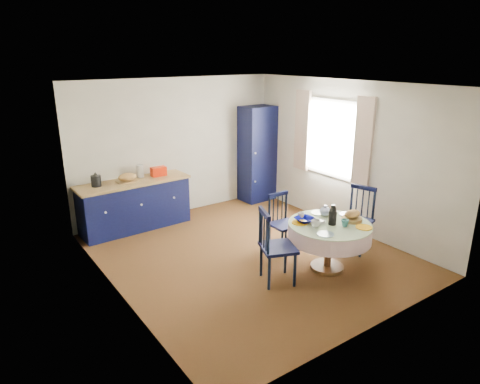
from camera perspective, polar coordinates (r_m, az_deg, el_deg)
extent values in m
plane|color=black|center=(6.54, 1.24, -8.27)|extent=(4.50, 4.50, 0.00)
plane|color=white|center=(5.88, 1.41, 14.16)|extent=(4.50, 4.50, 0.00)
cube|color=beige|center=(7.96, -8.36, 5.90)|extent=(4.00, 0.02, 2.50)
cube|color=beige|center=(5.21, -16.70, -1.16)|extent=(0.02, 4.50, 2.50)
cube|color=beige|center=(7.42, 13.91, 4.67)|extent=(0.02, 4.50, 2.50)
plane|color=white|center=(7.56, 12.33, 6.96)|extent=(0.00, 1.20, 1.20)
cube|color=#F1E5CB|center=(7.04, 16.10, 6.30)|extent=(0.05, 0.34, 1.45)
cube|color=#F1E5CB|center=(7.98, 8.28, 8.12)|extent=(0.05, 0.34, 1.45)
cube|color=black|center=(7.55, -13.84, -1.79)|extent=(1.86, 0.62, 0.81)
cube|color=#A3814A|center=(7.42, -14.08, 1.30)|extent=(1.92, 0.66, 0.04)
cube|color=#B11B03|center=(7.62, -10.88, 2.74)|extent=(0.26, 0.15, 0.16)
cube|color=#A3814A|center=(7.37, -14.73, 1.37)|extent=(0.35, 0.25, 0.02)
ellipsoid|color=#AC7C43|center=(7.35, -14.78, 1.94)|extent=(0.31, 0.20, 0.13)
cylinder|color=silver|center=(7.58, -13.21, 2.74)|extent=(0.12, 0.12, 0.22)
cube|color=black|center=(8.68, 2.33, 5.09)|extent=(0.69, 0.51, 1.91)
cylinder|color=white|center=(8.32, 1.96, 5.20)|extent=(0.04, 0.02, 0.04)
cylinder|color=white|center=(8.46, 1.92, 1.41)|extent=(0.04, 0.02, 0.04)
cylinder|color=#593219|center=(6.24, 11.51, -9.76)|extent=(0.47, 0.47, 0.05)
cylinder|color=#593219|center=(6.10, 11.69, -7.18)|extent=(0.10, 0.10, 0.61)
cylinder|color=#593219|center=(5.98, 11.89, -4.39)|extent=(1.07, 1.07, 0.03)
cylinder|color=white|center=(6.01, 11.83, -5.23)|extent=(1.13, 1.13, 0.22)
cylinder|color=silver|center=(5.97, 11.90, -4.20)|extent=(1.13, 1.13, 0.01)
cylinder|color=#85ACBB|center=(5.60, 11.32, -5.53)|extent=(0.22, 0.22, 0.01)
cylinder|color=#EFA10E|center=(5.94, 16.19, -4.54)|extent=(0.22, 0.22, 0.01)
cylinder|color=navy|center=(6.34, 14.05, -2.90)|extent=(0.22, 0.22, 0.01)
cylinder|color=#8BA86E|center=(6.31, 10.39, -2.75)|extent=(0.22, 0.22, 0.01)
cylinder|color=#EFA10E|center=(5.91, 7.98, -4.07)|extent=(0.22, 0.22, 0.01)
cylinder|color=olive|center=(6.12, 14.69, -3.54)|extent=(0.28, 0.28, 0.05)
ellipsoid|color=#AC7C43|center=(6.09, 14.75, -2.84)|extent=(0.26, 0.16, 0.11)
cube|color=silver|center=(5.94, 10.71, -3.96)|extent=(0.10, 0.07, 0.04)
cylinder|color=black|center=(5.64, 7.32, -10.30)|extent=(0.04, 0.04, 0.46)
cylinder|color=black|center=(5.95, 6.07, -8.69)|extent=(0.04, 0.04, 0.46)
cylinder|color=black|center=(5.54, 3.92, -10.75)|extent=(0.04, 0.04, 0.46)
cylinder|color=black|center=(5.85, 2.84, -9.08)|extent=(0.04, 0.04, 0.46)
cube|color=black|center=(5.63, 5.10, -7.41)|extent=(0.57, 0.58, 0.04)
cylinder|color=black|center=(5.31, 3.81, -5.94)|extent=(0.04, 0.04, 0.52)
cylinder|color=black|center=(5.63, 2.71, -4.47)|extent=(0.04, 0.04, 0.52)
cube|color=black|center=(5.38, 3.29, -2.86)|extent=(0.19, 0.40, 0.06)
cylinder|color=black|center=(5.39, 3.54, -5.79)|extent=(0.02, 0.02, 0.43)
cylinder|color=black|center=(5.48, 3.24, -5.39)|extent=(0.02, 0.02, 0.43)
cylinder|color=black|center=(5.56, 2.95, -5.01)|extent=(0.02, 0.02, 0.43)
cylinder|color=black|center=(6.40, 5.63, -6.95)|extent=(0.03, 0.03, 0.41)
cylinder|color=black|center=(6.59, 7.83, -6.26)|extent=(0.03, 0.03, 0.41)
cylinder|color=black|center=(6.61, 3.96, -6.04)|extent=(0.03, 0.03, 0.41)
cylinder|color=black|center=(6.80, 6.13, -5.40)|extent=(0.03, 0.03, 0.41)
cube|color=black|center=(6.51, 5.95, -4.35)|extent=(0.41, 0.39, 0.04)
cylinder|color=black|center=(6.46, 3.94, -2.31)|extent=(0.03, 0.03, 0.46)
cylinder|color=black|center=(6.65, 6.16, -1.77)|extent=(0.03, 0.03, 0.46)
cube|color=black|center=(6.48, 5.12, -0.30)|extent=(0.36, 0.05, 0.06)
cylinder|color=black|center=(6.51, 4.47, -2.34)|extent=(0.02, 0.02, 0.38)
cylinder|color=black|center=(6.56, 5.06, -2.19)|extent=(0.02, 0.02, 0.38)
cylinder|color=black|center=(6.61, 5.64, -2.05)|extent=(0.02, 0.02, 0.38)
cylinder|color=black|center=(6.73, 13.02, -5.83)|extent=(0.04, 0.04, 0.45)
cylinder|color=black|center=(6.60, 15.83, -6.55)|extent=(0.04, 0.04, 0.45)
cylinder|color=black|center=(7.02, 14.25, -4.92)|extent=(0.04, 0.04, 0.45)
cylinder|color=black|center=(6.89, 16.95, -5.59)|extent=(0.04, 0.04, 0.45)
cube|color=black|center=(6.71, 15.18, -3.78)|extent=(0.53, 0.54, 0.04)
cylinder|color=black|center=(6.86, 14.64, -1.01)|extent=(0.04, 0.04, 0.51)
cylinder|color=black|center=(6.73, 17.41, -1.62)|extent=(0.04, 0.04, 0.51)
cube|color=black|center=(6.72, 16.18, 0.56)|extent=(0.15, 0.40, 0.06)
cylinder|color=black|center=(6.83, 15.27, -1.32)|extent=(0.02, 0.02, 0.42)
cylinder|color=black|center=(6.80, 16.00, -1.48)|extent=(0.02, 0.02, 0.42)
cylinder|color=black|center=(6.77, 16.73, -1.64)|extent=(0.02, 0.02, 0.42)
imported|color=silver|center=(5.81, 10.07, -4.14)|extent=(0.12, 0.12, 0.10)
imported|color=#276A65|center=(5.90, 13.81, -4.05)|extent=(0.10, 0.10, 0.10)
imported|color=black|center=(6.25, 12.25, -2.67)|extent=(0.12, 0.12, 0.09)
imported|color=silver|center=(6.05, 8.16, -3.17)|extent=(0.09, 0.09, 0.09)
imported|color=#070B75|center=(5.95, 8.61, -3.69)|extent=(0.26, 0.26, 0.06)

